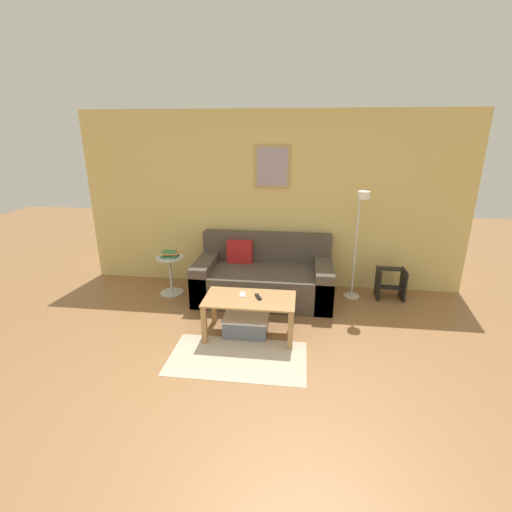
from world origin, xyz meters
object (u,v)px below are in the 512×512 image
at_px(coffee_table, 250,305).
at_px(cell_phone, 243,294).
at_px(floor_lamp, 358,233).
at_px(book_stack, 170,254).
at_px(remote_control, 258,297).
at_px(couch, 264,277).
at_px(side_table, 170,271).
at_px(step_stool, 390,283).
at_px(storage_bin, 246,324).

distance_m(coffee_table, cell_phone, 0.16).
relative_size(floor_lamp, book_stack, 6.46).
bearing_deg(remote_control, couch, 69.12).
relative_size(coffee_table, book_stack, 4.29).
distance_m(couch, coffee_table, 1.07).
bearing_deg(book_stack, coffee_table, -38.24).
bearing_deg(floor_lamp, remote_control, -138.97).
xyz_separation_m(side_table, book_stack, (0.01, 0.01, 0.26)).
bearing_deg(floor_lamp, step_stool, 17.60).
bearing_deg(remote_control, storage_bin, 149.27).
height_order(storage_bin, step_stool, step_stool).
distance_m(storage_bin, step_stool, 2.23).
bearing_deg(step_stool, book_stack, -175.86).
bearing_deg(cell_phone, couch, 75.45).
distance_m(coffee_table, side_table, 1.65).
distance_m(book_stack, cell_phone, 1.52).
height_order(couch, storage_bin, couch).
bearing_deg(book_stack, cell_phone, -38.00).
distance_m(floor_lamp, remote_control, 1.67).
relative_size(remote_control, cell_phone, 1.07).
xyz_separation_m(couch, step_stool, (1.78, 0.17, -0.06)).
xyz_separation_m(coffee_table, step_stool, (1.83, 1.24, -0.15)).
bearing_deg(step_stool, couch, -174.51).
relative_size(floor_lamp, cell_phone, 11.10).
xyz_separation_m(coffee_table, cell_phone, (-0.10, 0.08, 0.09)).
distance_m(storage_bin, book_stack, 1.65).
height_order(couch, book_stack, couch).
relative_size(couch, book_stack, 7.80).
distance_m(storage_bin, cell_phone, 0.36).
xyz_separation_m(storage_bin, book_stack, (-1.24, 0.97, 0.49)).
bearing_deg(remote_control, floor_lamp, 17.59).
xyz_separation_m(coffee_table, side_table, (-1.30, 1.01, -0.04)).
bearing_deg(coffee_table, storage_bin, 138.34).
bearing_deg(book_stack, remote_control, -35.59).
height_order(remote_control, step_stool, remote_control).
relative_size(couch, storage_bin, 3.61).
distance_m(couch, storage_bin, 1.05).
bearing_deg(cell_phone, coffee_table, -47.37).
relative_size(couch, coffee_table, 1.82).
relative_size(couch, side_table, 3.35).
distance_m(side_table, remote_control, 1.71).
xyz_separation_m(storage_bin, remote_control, (0.14, -0.02, 0.36)).
distance_m(couch, book_stack, 1.37).
relative_size(cell_phone, step_stool, 0.32).
bearing_deg(coffee_table, step_stool, 34.16).
height_order(storage_bin, floor_lamp, floor_lamp).
bearing_deg(storage_bin, side_table, 142.36).
height_order(floor_lamp, step_stool, floor_lamp).
bearing_deg(couch, remote_control, -87.45).
bearing_deg(side_table, cell_phone, -37.52).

